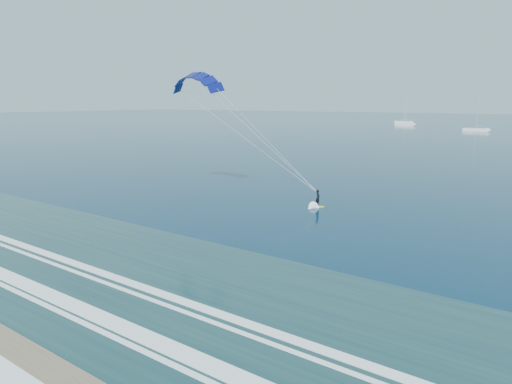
{
  "coord_description": "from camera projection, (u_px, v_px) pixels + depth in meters",
  "views": [
    {
      "loc": [
        30.99,
        -7.98,
        11.39
      ],
      "look_at": [
        5.31,
        27.79,
        2.58
      ],
      "focal_mm": 32.0,
      "sensor_mm": 36.0,
      "label": 1
    }
  ],
  "objects": [
    {
      "name": "sailboat_2",
      "position": [
        476.0,
        130.0,
        173.64
      ],
      "size": [
        9.15,
        2.4,
        12.64
      ],
      "color": "white",
      "rests_on": "ground"
    },
    {
      "name": "sailboat_0",
      "position": [
        405.0,
        124.0,
        213.99
      ],
      "size": [
        8.93,
        2.4,
        12.23
      ],
      "color": "white",
      "rests_on": "ground"
    },
    {
      "name": "kitesurfer_rig",
      "position": [
        249.0,
        129.0,
        51.89
      ],
      "size": [
        21.3,
        4.91,
        15.88
      ],
      "color": "#BFDC19",
      "rests_on": "ground"
    },
    {
      "name": "sailboat_1",
      "position": [
        404.0,
        122.0,
        235.91
      ],
      "size": [
        9.04,
        2.4,
        12.15
      ],
      "color": "white",
      "rests_on": "ground"
    }
  ]
}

